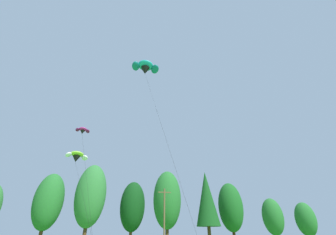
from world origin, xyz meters
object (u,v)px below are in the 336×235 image
utility_pole (164,217)px  parafoil_kite_high_lime_white (77,156)px  parafoil_kite_mid_teal (145,68)px  parafoil_kite_far_magenta (83,131)px

utility_pole → parafoil_kite_high_lime_white: bearing=179.5°
utility_pole → parafoil_kite_mid_teal: 23.57m
parafoil_kite_far_magenta → utility_pole: bearing=21.9°
utility_pole → parafoil_kite_far_magenta: size_ratio=0.60×
utility_pole → parafoil_kite_far_magenta: parafoil_kite_far_magenta is taller
utility_pole → parafoil_kite_far_magenta: 18.81m
parafoil_kite_high_lime_white → parafoil_kite_far_magenta: (1.32, -5.70, 2.31)m
parafoil_kite_far_magenta → parafoil_kite_high_lime_white: bearing=103.1°
parafoil_kite_high_lime_white → parafoil_kite_far_magenta: 6.30m
parafoil_kite_high_lime_white → parafoil_kite_mid_teal: size_ratio=0.94×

